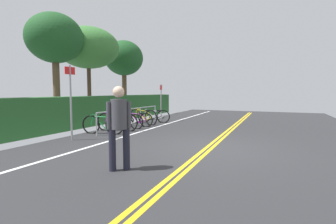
{
  "coord_description": "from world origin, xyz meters",
  "views": [
    {
      "loc": [
        -6.82,
        -1.67,
        1.59
      ],
      "look_at": [
        2.63,
        2.41,
        0.75
      ],
      "focal_mm": 26.44,
      "sensor_mm": 36.0,
      "label": 1
    }
  ],
  "objects_px": {
    "bicycle_0": "(103,125)",
    "bicycle_3": "(137,119)",
    "pedestrian": "(119,122)",
    "tree_far_right": "(88,48)",
    "bicycle_2": "(126,121)",
    "sign_post_near": "(71,96)",
    "tree_extra": "(124,59)",
    "bike_rack": "(132,113)",
    "bicycle_4": "(143,117)",
    "tree_mid": "(55,39)",
    "bicycle_1": "(117,122)",
    "sign_post_far": "(161,99)",
    "bicycle_5": "(154,116)"
  },
  "relations": [
    {
      "from": "bike_rack",
      "to": "sign_post_near",
      "type": "distance_m",
      "value": 3.46
    },
    {
      "from": "bicycle_2",
      "to": "bicycle_3",
      "type": "bearing_deg",
      "value": -11.3
    },
    {
      "from": "bicycle_1",
      "to": "pedestrian",
      "type": "bearing_deg",
      "value": -144.53
    },
    {
      "from": "bicycle_0",
      "to": "tree_mid",
      "type": "height_order",
      "value": "tree_mid"
    },
    {
      "from": "bike_rack",
      "to": "bicycle_3",
      "type": "bearing_deg",
      "value": -8.4
    },
    {
      "from": "bicycle_2",
      "to": "tree_extra",
      "type": "distance_m",
      "value": 8.56
    },
    {
      "from": "bicycle_1",
      "to": "sign_post_far",
      "type": "bearing_deg",
      "value": -2.97
    },
    {
      "from": "pedestrian",
      "to": "tree_extra",
      "type": "height_order",
      "value": "tree_extra"
    },
    {
      "from": "tree_far_right",
      "to": "tree_extra",
      "type": "height_order",
      "value": "tree_far_right"
    },
    {
      "from": "bike_rack",
      "to": "bicycle_4",
      "type": "distance_m",
      "value": 1.16
    },
    {
      "from": "bicycle_4",
      "to": "tree_extra",
      "type": "bearing_deg",
      "value": 41.02
    },
    {
      "from": "bicycle_3",
      "to": "tree_far_right",
      "type": "relative_size",
      "value": 0.3
    },
    {
      "from": "bicycle_4",
      "to": "tree_extra",
      "type": "xyz_separation_m",
      "value": [
        4.96,
        4.32,
        3.65
      ]
    },
    {
      "from": "tree_extra",
      "to": "tree_far_right",
      "type": "bearing_deg",
      "value": -178.29
    },
    {
      "from": "tree_far_right",
      "to": "sign_post_near",
      "type": "bearing_deg",
      "value": -143.97
    },
    {
      "from": "tree_mid",
      "to": "bicycle_5",
      "type": "bearing_deg",
      "value": -64.59
    },
    {
      "from": "pedestrian",
      "to": "sign_post_far",
      "type": "distance_m",
      "value": 8.53
    },
    {
      "from": "bike_rack",
      "to": "bicycle_5",
      "type": "height_order",
      "value": "bike_rack"
    },
    {
      "from": "bicycle_0",
      "to": "pedestrian",
      "type": "xyz_separation_m",
      "value": [
        -3.41,
        -3.09,
        0.63
      ]
    },
    {
      "from": "bicycle_4",
      "to": "tree_extra",
      "type": "height_order",
      "value": "tree_extra"
    },
    {
      "from": "bicycle_0",
      "to": "bicycle_3",
      "type": "distance_m",
      "value": 2.3
    },
    {
      "from": "bicycle_5",
      "to": "tree_mid",
      "type": "xyz_separation_m",
      "value": [
        -2.11,
        4.44,
        3.88
      ]
    },
    {
      "from": "bicycle_4",
      "to": "pedestrian",
      "type": "distance_m",
      "value": 7.2
    },
    {
      "from": "bicycle_1",
      "to": "sign_post_near",
      "type": "distance_m",
      "value": 2.48
    },
    {
      "from": "sign_post_near",
      "to": "tree_mid",
      "type": "height_order",
      "value": "tree_mid"
    },
    {
      "from": "bicycle_2",
      "to": "sign_post_near",
      "type": "height_order",
      "value": "sign_post_near"
    },
    {
      "from": "bicycle_5",
      "to": "sign_post_far",
      "type": "relative_size",
      "value": 0.84
    },
    {
      "from": "tree_mid",
      "to": "bicycle_4",
      "type": "bearing_deg",
      "value": -73.03
    },
    {
      "from": "pedestrian",
      "to": "sign_post_far",
      "type": "relative_size",
      "value": 0.85
    },
    {
      "from": "pedestrian",
      "to": "bike_rack",
      "type": "bearing_deg",
      "value": 29.4
    },
    {
      "from": "tree_extra",
      "to": "bicycle_1",
      "type": "bearing_deg",
      "value": -148.83
    },
    {
      "from": "bicycle_3",
      "to": "tree_extra",
      "type": "height_order",
      "value": "tree_extra"
    },
    {
      "from": "bicycle_1",
      "to": "tree_far_right",
      "type": "distance_m",
      "value": 6.58
    },
    {
      "from": "bicycle_1",
      "to": "bicycle_5",
      "type": "bearing_deg",
      "value": -2.25
    },
    {
      "from": "bicycle_2",
      "to": "bicycle_3",
      "type": "relative_size",
      "value": 1.09
    },
    {
      "from": "pedestrian",
      "to": "bicycle_1",
      "type": "bearing_deg",
      "value": 35.47
    },
    {
      "from": "bicycle_1",
      "to": "bicycle_4",
      "type": "distance_m",
      "value": 2.26
    },
    {
      "from": "bicycle_0",
      "to": "pedestrian",
      "type": "bearing_deg",
      "value": -137.79
    },
    {
      "from": "tree_mid",
      "to": "bicycle_3",
      "type": "bearing_deg",
      "value": -83.25
    },
    {
      "from": "tree_extra",
      "to": "bike_rack",
      "type": "bearing_deg",
      "value": -144.39
    },
    {
      "from": "tree_extra",
      "to": "bicycle_2",
      "type": "bearing_deg",
      "value": -146.42
    },
    {
      "from": "bicycle_1",
      "to": "bicycle_4",
      "type": "relative_size",
      "value": 0.97
    },
    {
      "from": "pedestrian",
      "to": "tree_far_right",
      "type": "bearing_deg",
      "value": 43.97
    },
    {
      "from": "bicycle_4",
      "to": "tree_mid",
      "type": "height_order",
      "value": "tree_mid"
    },
    {
      "from": "bicycle_0",
      "to": "bicycle_2",
      "type": "bearing_deg",
      "value": 0.51
    },
    {
      "from": "bicycle_0",
      "to": "sign_post_near",
      "type": "height_order",
      "value": "sign_post_near"
    },
    {
      "from": "sign_post_near",
      "to": "bicycle_5",
      "type": "bearing_deg",
      "value": -3.9
    },
    {
      "from": "tree_mid",
      "to": "tree_extra",
      "type": "xyz_separation_m",
      "value": [
        6.26,
        0.05,
        -0.2
      ]
    },
    {
      "from": "sign_post_far",
      "to": "bicycle_0",
      "type": "bearing_deg",
      "value": 176.55
    },
    {
      "from": "sign_post_far",
      "to": "tree_mid",
      "type": "xyz_separation_m",
      "value": [
        -2.86,
        4.51,
        3.0
      ]
    }
  ]
}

